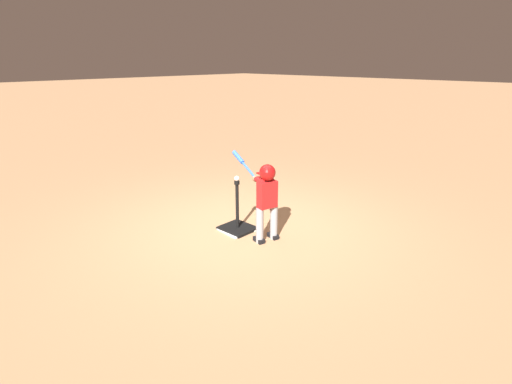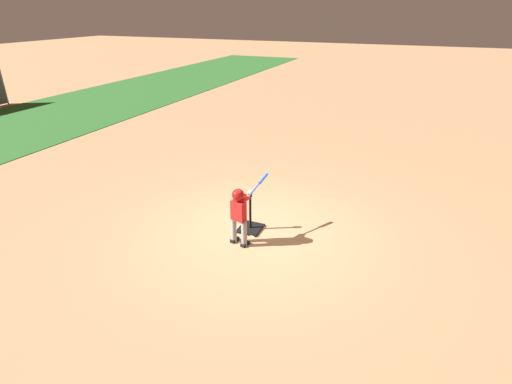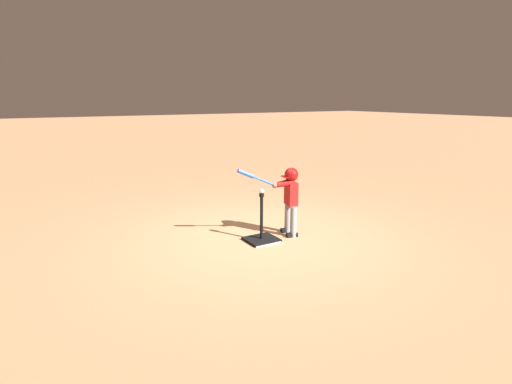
% 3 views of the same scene
% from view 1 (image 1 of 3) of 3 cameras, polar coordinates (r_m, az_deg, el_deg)
% --- Properties ---
extents(ground_plane, '(90.00, 90.00, 0.00)m').
position_cam_1_polar(ground_plane, '(6.06, -1.37, -5.08)').
color(ground_plane, '#AD7F56').
extents(home_plate, '(0.48, 0.48, 0.02)m').
position_cam_1_polar(home_plate, '(5.97, -2.69, -5.37)').
color(home_plate, white).
rests_on(home_plate, ground_plane).
extents(batting_tee, '(0.48, 0.43, 0.76)m').
position_cam_1_polar(batting_tee, '(5.95, -2.66, -4.56)').
color(batting_tee, black).
rests_on(batting_tee, ground_plane).
extents(batter_child, '(0.98, 0.41, 1.13)m').
position_cam_1_polar(batter_child, '(5.41, 1.38, -0.09)').
color(batter_child, gray).
rests_on(batter_child, ground_plane).
extents(baseball, '(0.07, 0.07, 0.07)m').
position_cam_1_polar(baseball, '(5.71, -2.76, 1.94)').
color(baseball, white).
rests_on(baseball, batting_tee).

